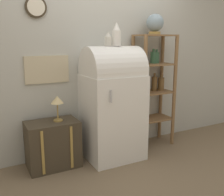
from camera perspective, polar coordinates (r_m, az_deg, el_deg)
The scene contains 9 objects.
ground_plane at distance 3.44m, azimuth 2.01°, elevation -13.92°, with size 12.00×12.00×0.00m, color #7A664C.
wall_back at distance 3.59m, azimuth -2.51°, elevation 9.64°, with size 7.00×0.09×2.70m.
refrigerator at distance 3.38m, azimuth 0.12°, elevation -0.77°, with size 0.71×0.66×1.46m.
suitcase_trunk at distance 3.32m, azimuth -12.74°, elevation -9.79°, with size 0.62×0.40×0.58m.
shelf_unit at distance 3.83m, azimuth 9.12°, elevation 3.21°, with size 0.57×0.36×1.60m.
globe at distance 3.79m, azimuth 9.34°, elevation 15.72°, with size 0.24×0.24×0.28m.
vase_left at distance 3.26m, azimuth -0.87°, elevation 12.60°, with size 0.08×0.08×0.17m.
vase_center at distance 3.30m, azimuth 0.98°, elevation 13.57°, with size 0.11×0.11×0.29m.
desk_lamp at distance 3.18m, azimuth -11.84°, elevation -0.78°, with size 0.15×0.15×0.31m.
Camera 1 is at (-1.53, -2.67, 1.53)m, focal length 42.00 mm.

